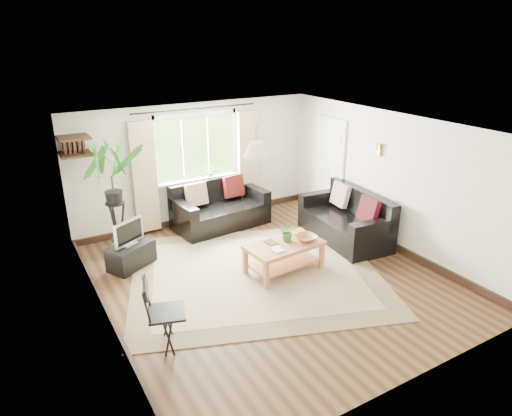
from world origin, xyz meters
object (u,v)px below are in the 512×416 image
sofa_right (345,217)px  tv_stand (131,255)px  coffee_table (284,257)px  palm_stand (114,198)px  folding_chair (167,314)px  sofa_back (221,206)px

sofa_right → tv_stand: 3.87m
coffee_table → palm_stand: size_ratio=0.62×
palm_stand → folding_chair: (-0.18, -2.98, -0.52)m
coffee_table → folding_chair: bearing=-159.4°
coffee_table → tv_stand: 2.52m
coffee_table → sofa_back: bearing=91.6°
sofa_right → coffee_table: (-1.66, -0.47, -0.19)m
sofa_back → tv_stand: 2.19m
sofa_back → folding_chair: bearing=-131.7°
sofa_right → folding_chair: 4.15m
sofa_right → tv_stand: sofa_right is taller
sofa_back → sofa_right: (1.72, -1.71, 0.00)m
sofa_back → coffee_table: 2.19m
palm_stand → sofa_back: bearing=1.6°
sofa_back → coffee_table: bearing=-94.1°
sofa_back → tv_stand: (-2.03, -0.78, -0.23)m
sofa_back → folding_chair: folding_chair is taller
coffee_table → palm_stand: 3.08m
palm_stand → coffee_table: bearing=-45.4°
sofa_right → palm_stand: size_ratio=0.95×
sofa_right → folding_chair: (-3.94, -1.33, 0.03)m
folding_chair → sofa_back: bearing=-18.8°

